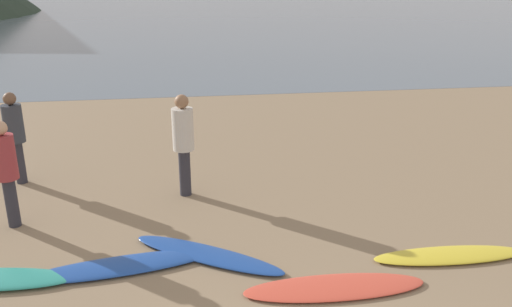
# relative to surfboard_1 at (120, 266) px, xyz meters

# --- Properties ---
(ground_plane) EXTENTS (120.00, 120.00, 0.20)m
(ground_plane) POSITION_rel_surfboard_1_xyz_m (1.78, 6.12, -0.14)
(ground_plane) COLOR #8C7559
(ground_plane) RESTS_ON ground
(ocean_water) EXTENTS (140.00, 100.00, 0.01)m
(ocean_water) POSITION_rel_surfboard_1_xyz_m (1.78, 59.84, -0.04)
(ocean_water) COLOR slate
(ocean_water) RESTS_ON ground
(surfboard_1) EXTENTS (2.54, 0.90, 0.08)m
(surfboard_1) POSITION_rel_surfboard_1_xyz_m (0.00, 0.00, 0.00)
(surfboard_1) COLOR #1E479E
(surfboard_1) RESTS_ON ground
(surfboard_2) EXTENTS (2.18, 1.67, 0.08)m
(surfboard_2) POSITION_rel_surfboard_1_xyz_m (1.17, 0.14, 0.00)
(surfboard_2) COLOR #1E479E
(surfboard_2) RESTS_ON ground
(surfboard_3) EXTENTS (2.31, 0.63, 0.06)m
(surfboard_3) POSITION_rel_surfboard_1_xyz_m (2.69, -0.87, -0.01)
(surfboard_3) COLOR #D84C38
(surfboard_3) RESTS_ON ground
(surfboard_4) EXTENTS (2.17, 0.55, 0.07)m
(surfboard_4) POSITION_rel_surfboard_1_xyz_m (4.48, -0.34, -0.01)
(surfboard_4) COLOR yellow
(surfboard_4) RESTS_ON ground
(person_0) EXTENTS (0.34, 0.34, 1.71)m
(person_0) POSITION_rel_surfboard_1_xyz_m (-2.08, 3.33, 0.96)
(person_0) COLOR #2D2D38
(person_0) RESTS_ON ground
(person_1) EXTENTS (0.34, 0.34, 1.69)m
(person_1) POSITION_rel_surfboard_1_xyz_m (-1.72, 1.52, 0.95)
(person_1) COLOR #2D2D38
(person_1) RESTS_ON ground
(person_2) EXTENTS (0.36, 0.36, 1.80)m
(person_2) POSITION_rel_surfboard_1_xyz_m (0.92, 2.35, 1.02)
(person_2) COLOR #2D2D38
(person_2) RESTS_ON ground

